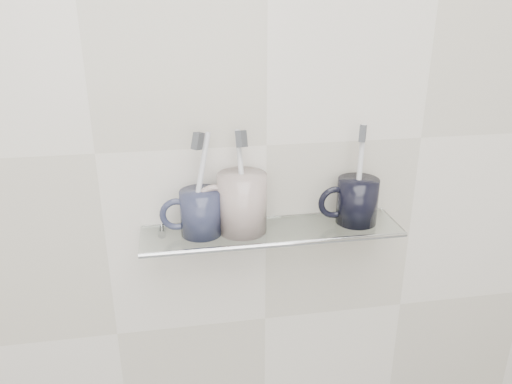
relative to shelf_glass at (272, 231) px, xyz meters
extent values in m
plane|color=beige|center=(0.00, 0.06, 0.15)|extent=(2.50, 0.00, 2.50)
cube|color=silver|center=(0.00, 0.00, 0.00)|extent=(0.50, 0.12, 0.01)
cylinder|color=silver|center=(0.00, -0.06, 0.00)|extent=(0.50, 0.01, 0.01)
cylinder|color=silver|center=(-0.21, 0.05, -0.01)|extent=(0.02, 0.03, 0.02)
cylinder|color=silver|center=(0.21, 0.05, -0.01)|extent=(0.02, 0.03, 0.02)
cylinder|color=#1C2039|center=(-0.13, 0.00, 0.05)|extent=(0.10, 0.10, 0.09)
torus|color=#1C2039|center=(-0.18, 0.00, 0.05)|extent=(0.06, 0.01, 0.06)
cylinder|color=silver|center=(-0.13, 0.00, 0.10)|extent=(0.05, 0.04, 0.19)
cube|color=#3C3F43|center=(-0.13, 0.00, 0.19)|extent=(0.03, 0.03, 0.04)
cylinder|color=silver|center=(-0.06, 0.00, 0.06)|extent=(0.11, 0.11, 0.11)
torus|color=silver|center=(-0.11, 0.00, 0.06)|extent=(0.08, 0.01, 0.08)
cylinder|color=silver|center=(-0.06, 0.00, 0.10)|extent=(0.02, 0.07, 0.19)
cube|color=#3C3F43|center=(-0.06, 0.00, 0.19)|extent=(0.02, 0.03, 0.04)
cylinder|color=black|center=(0.17, 0.00, 0.05)|extent=(0.08, 0.08, 0.09)
torus|color=black|center=(0.12, 0.00, 0.05)|extent=(0.07, 0.01, 0.07)
cylinder|color=silver|center=(0.17, 0.00, 0.10)|extent=(0.02, 0.03, 0.19)
cube|color=#3C3F43|center=(0.17, 0.00, 0.19)|extent=(0.02, 0.03, 0.03)
cylinder|color=silver|center=(0.20, 0.00, 0.01)|extent=(0.03, 0.03, 0.01)
camera|label=1|loc=(-0.18, -0.85, 0.42)|focal=35.00mm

